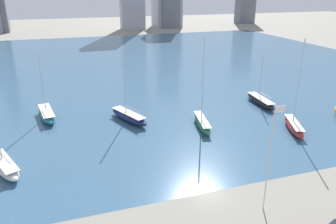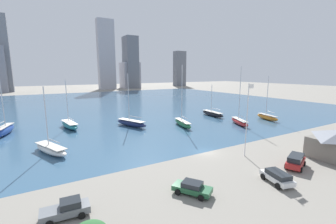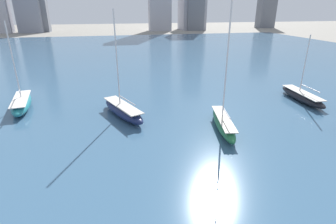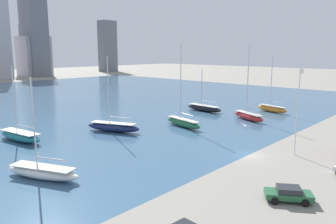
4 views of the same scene
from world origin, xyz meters
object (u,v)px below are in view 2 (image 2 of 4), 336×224
(sailboat_white, at_px, (51,149))
(parked_suv_red, at_px, (296,161))
(sailboat_navy, at_px, (131,123))
(sailboat_green, at_px, (183,123))
(parked_pickup_gray, at_px, (67,209))
(sailboat_red, at_px, (239,121))
(flag_pole, at_px, (247,118))
(sailboat_orange, at_px, (267,117))
(parked_sedan_green, at_px, (192,188))
(parked_wagon_white, at_px, (277,177))
(sailboat_teal, at_px, (70,125))
(sailboat_blue, at_px, (5,130))
(sailboat_black, at_px, (212,114))

(sailboat_white, relative_size, parked_suv_red, 2.35)
(sailboat_navy, distance_m, sailboat_green, 13.74)
(parked_pickup_gray, bearing_deg, sailboat_red, 117.04)
(flag_pole, relative_size, parked_suv_red, 2.47)
(sailboat_orange, relative_size, parked_sedan_green, 2.73)
(parked_wagon_white, height_order, parked_sedan_green, parked_wagon_white)
(sailboat_green, height_order, parked_wagon_white, sailboat_green)
(sailboat_navy, height_order, parked_wagon_white, sailboat_navy)
(parked_pickup_gray, bearing_deg, parked_wagon_white, 79.58)
(flag_pole, distance_m, sailboat_teal, 43.88)
(flag_pole, distance_m, parked_pickup_gray, 29.32)
(parked_suv_red, bearing_deg, sailboat_blue, -158.66)
(sailboat_red, xyz_separation_m, parked_sedan_green, (-32.54, -22.52, -0.13))
(parked_pickup_gray, distance_m, parked_suv_red, 31.75)
(sailboat_teal, distance_m, sailboat_red, 45.36)
(sailboat_green, distance_m, parked_wagon_white, 32.92)
(sailboat_navy, distance_m, sailboat_orange, 40.92)
(sailboat_navy, height_order, sailboat_orange, sailboat_navy)
(parked_pickup_gray, relative_size, parked_sedan_green, 0.97)
(sailboat_teal, bearing_deg, sailboat_green, -35.34)
(parked_pickup_gray, bearing_deg, parked_suv_red, 85.63)
(sailboat_red, bearing_deg, parked_pickup_gray, -133.97)
(sailboat_teal, xyz_separation_m, parked_sedan_green, (8.47, -41.90, -0.11))
(flag_pole, height_order, sailboat_red, sailboat_red)
(sailboat_black, height_order, sailboat_red, sailboat_red)
(sailboat_navy, relative_size, parked_sedan_green, 2.87)
(parked_suv_red, xyz_separation_m, parked_sedan_green, (-18.07, 1.72, -0.25))
(sailboat_orange, distance_m, parked_sedan_green, 50.47)
(sailboat_green, bearing_deg, flag_pole, -85.31)
(sailboat_black, xyz_separation_m, parked_sedan_green, (-34.70, -36.08, -0.01))
(sailboat_white, distance_m, parked_sedan_green, 27.40)
(sailboat_navy, relative_size, parked_suv_red, 2.76)
(flag_pole, distance_m, sailboat_black, 36.78)
(sailboat_black, xyz_separation_m, parked_wagon_white, (-23.58, -39.49, 0.09))
(sailboat_white, relative_size, sailboat_black, 1.09)
(sailboat_red, relative_size, sailboat_navy, 1.14)
(parked_sedan_green, bearing_deg, sailboat_orange, -6.61)
(sailboat_green, xyz_separation_m, parked_sedan_green, (-17.93, -28.79, -0.15))
(sailboat_black, xyz_separation_m, sailboat_green, (-16.77, -7.28, 0.14))
(sailboat_black, distance_m, sailboat_red, 13.73)
(sailboat_blue, bearing_deg, parked_sedan_green, -48.14)
(sailboat_red, relative_size, parked_suv_red, 3.13)
(sailboat_navy, xyz_separation_m, sailboat_green, (11.85, -6.95, 0.01))
(sailboat_teal, distance_m, sailboat_green, 29.47)
(parked_pickup_gray, distance_m, parked_sedan_green, 13.65)
(sailboat_teal, xyz_separation_m, sailboat_navy, (14.55, -6.15, 0.04))
(sailboat_navy, bearing_deg, flag_pole, -95.83)
(sailboat_navy, relative_size, sailboat_orange, 1.05)
(sailboat_red, height_order, sailboat_blue, sailboat_red)
(parked_sedan_green, bearing_deg, parked_pickup_gray, 134.57)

